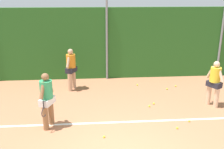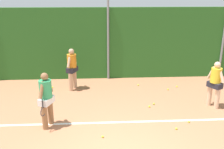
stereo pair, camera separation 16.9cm
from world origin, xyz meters
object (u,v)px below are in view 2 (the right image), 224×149
at_px(player_backcourt_far, 72,67).
at_px(tennis_ball_1, 177,86).
at_px(tennis_ball_5, 149,106).
at_px(tennis_ball_11, 176,129).
at_px(tennis_ball_10, 138,85).
at_px(player_foreground_near, 46,97).
at_px(tennis_ball_6, 189,122).
at_px(tennis_ball_7, 52,87).
at_px(player_midcourt, 215,82).
at_px(tennis_ball_4, 103,137).
at_px(tennis_ball_9, 168,89).
at_px(tennis_ball_2, 154,104).

xyz_separation_m(player_backcourt_far, tennis_ball_1, (4.52, -0.04, -0.96)).
bearing_deg(tennis_ball_5, tennis_ball_11, -72.31).
bearing_deg(tennis_ball_10, player_foreground_near, -134.74).
distance_m(tennis_ball_6, tennis_ball_7, 5.92).
xyz_separation_m(player_midcourt, tennis_ball_4, (-4.04, -1.86, -0.92)).
bearing_deg(tennis_ball_4, tennis_ball_9, 51.17).
relative_size(tennis_ball_6, tennis_ball_7, 1.00).
xyz_separation_m(tennis_ball_6, tennis_ball_10, (-1.10, 3.42, 0.00)).
relative_size(tennis_ball_4, tennis_ball_9, 1.00).
xyz_separation_m(player_midcourt, tennis_ball_7, (-6.13, 2.22, -0.92)).
relative_size(player_backcourt_far, tennis_ball_10, 26.79).
bearing_deg(tennis_ball_7, tennis_ball_11, -40.88).
bearing_deg(tennis_ball_11, tennis_ball_9, 79.36).
xyz_separation_m(player_midcourt, tennis_ball_6, (-1.26, -1.14, -0.92)).
height_order(tennis_ball_1, tennis_ball_6, same).
relative_size(player_midcourt, tennis_ball_9, 25.63).
xyz_separation_m(tennis_ball_2, tennis_ball_7, (-4.04, 1.94, 0.00)).
relative_size(tennis_ball_1, tennis_ball_11, 1.00).
height_order(tennis_ball_6, tennis_ball_7, same).
xyz_separation_m(tennis_ball_1, tennis_ball_10, (-1.66, 0.28, 0.00)).
bearing_deg(tennis_ball_10, tennis_ball_6, -72.20).
height_order(player_midcourt, tennis_ball_9, player_midcourt).
height_order(tennis_ball_10, tennis_ball_11, same).
bearing_deg(player_backcourt_far, player_foreground_near, -165.04).
height_order(tennis_ball_2, tennis_ball_11, same).
distance_m(tennis_ball_4, tennis_ball_5, 2.60).
height_order(player_midcourt, tennis_ball_7, player_midcourt).
relative_size(tennis_ball_5, tennis_ball_9, 1.00).
xyz_separation_m(tennis_ball_5, tennis_ball_6, (1.04, -1.21, 0.00)).
xyz_separation_m(player_midcourt, tennis_ball_1, (-0.70, 2.01, -0.92)).
bearing_deg(tennis_ball_6, tennis_ball_4, -165.47).
bearing_deg(tennis_ball_2, player_midcourt, -7.68).
height_order(player_foreground_near, player_backcourt_far, player_backcourt_far).
distance_m(player_midcourt, tennis_ball_9, 2.26).
distance_m(tennis_ball_4, tennis_ball_11, 2.28).
bearing_deg(player_midcourt, tennis_ball_6, -77.14).
bearing_deg(tennis_ball_10, tennis_ball_11, -81.45).
relative_size(player_foreground_near, player_midcourt, 1.03).
bearing_deg(tennis_ball_2, player_foreground_near, -159.19).
distance_m(tennis_ball_1, tennis_ball_6, 3.20).
xyz_separation_m(player_backcourt_far, tennis_ball_6, (3.96, -3.19, -0.96)).
relative_size(tennis_ball_5, tennis_ball_10, 1.00).
bearing_deg(tennis_ball_6, player_foreground_near, 179.45).
distance_m(player_backcourt_far, tennis_ball_6, 5.17).
xyz_separation_m(tennis_ball_10, tennis_ball_11, (0.58, -3.83, 0.00)).
height_order(tennis_ball_2, tennis_ball_10, same).
relative_size(player_midcourt, player_backcourt_far, 0.96).
height_order(player_foreground_near, tennis_ball_6, player_foreground_near).
bearing_deg(player_backcourt_far, tennis_ball_9, -71.08).
height_order(player_backcourt_far, tennis_ball_4, player_backcourt_far).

